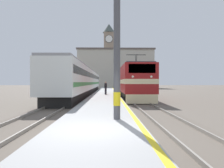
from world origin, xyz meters
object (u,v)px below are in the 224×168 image
at_px(locomotive_train, 132,82).
at_px(clock_tower, 109,54).
at_px(person_on_platform, 106,88).
at_px(passenger_train, 85,81).
at_px(catenary_mast, 119,29).

xyz_separation_m(locomotive_train, clock_tower, (-2.64, 56.83, 10.92)).
height_order(locomotive_train, clock_tower, clock_tower).
bearing_deg(clock_tower, person_on_platform, -90.63).
relative_size(passenger_train, clock_tower, 1.78).
distance_m(passenger_train, person_on_platform, 8.56).
xyz_separation_m(passenger_train, person_on_platform, (3.58, -7.72, -0.92)).
height_order(locomotive_train, person_on_platform, locomotive_train).
relative_size(locomotive_train, person_on_platform, 9.52).
distance_m(locomotive_train, person_on_platform, 3.96).
distance_m(catenary_mast, person_on_platform, 19.43).
height_order(locomotive_train, passenger_train, locomotive_train).
bearing_deg(passenger_train, catenary_mast, -80.73).
xyz_separation_m(passenger_train, catenary_mast, (4.39, -26.89, 2.17)).
height_order(person_on_platform, clock_tower, clock_tower).
xyz_separation_m(locomotive_train, person_on_platform, (-3.24, 2.15, -0.75)).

